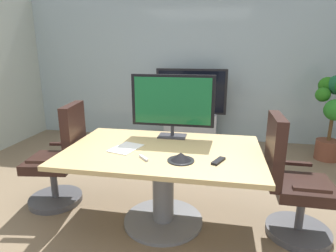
# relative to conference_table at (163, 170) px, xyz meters

# --- Properties ---
(ground_plane) EXTENTS (6.98, 6.98, 0.00)m
(ground_plane) POSITION_rel_conference_table_xyz_m (-0.11, -0.08, -0.54)
(ground_plane) COLOR #7A664C
(wall_back_glass_partition) EXTENTS (5.98, 0.10, 2.65)m
(wall_back_glass_partition) POSITION_rel_conference_table_xyz_m (-0.11, 2.78, 0.78)
(wall_back_glass_partition) COLOR #9EB2B7
(wall_back_glass_partition) RESTS_ON ground
(conference_table) EXTENTS (1.75, 1.12, 0.75)m
(conference_table) POSITION_rel_conference_table_xyz_m (0.00, 0.00, 0.00)
(conference_table) COLOR tan
(conference_table) RESTS_ON ground
(office_chair_left) EXTENTS (0.62, 0.60, 1.09)m
(office_chair_left) POSITION_rel_conference_table_xyz_m (-1.14, 0.16, -0.09)
(office_chair_left) COLOR #4C4C51
(office_chair_left) RESTS_ON ground
(office_chair_right) EXTENTS (0.60, 0.57, 1.09)m
(office_chair_right) POSITION_rel_conference_table_xyz_m (1.14, 0.03, -0.09)
(office_chair_right) COLOR #4C4C51
(office_chair_right) RESTS_ON ground
(tv_monitor) EXTENTS (0.84, 0.18, 0.64)m
(tv_monitor) POSITION_rel_conference_table_xyz_m (0.02, 0.39, 0.56)
(tv_monitor) COLOR #333338
(tv_monitor) RESTS_ON conference_table
(wall_display_unit) EXTENTS (1.20, 0.36, 1.31)m
(wall_display_unit) POSITION_rel_conference_table_xyz_m (0.00, 2.42, -0.10)
(wall_display_unit) COLOR #B7BABC
(wall_display_unit) RESTS_ON ground
(potted_plant) EXTENTS (0.53, 0.67, 1.33)m
(potted_plant) POSITION_rel_conference_table_xyz_m (2.14, 2.02, 0.32)
(potted_plant) COLOR brown
(potted_plant) RESTS_ON ground
(conference_phone) EXTENTS (0.22, 0.22, 0.07)m
(conference_phone) POSITION_rel_conference_table_xyz_m (0.20, -0.24, 0.23)
(conference_phone) COLOR black
(conference_phone) RESTS_ON conference_table
(remote_control) EXTENTS (0.12, 0.18, 0.02)m
(remote_control) POSITION_rel_conference_table_xyz_m (0.50, -0.21, 0.21)
(remote_control) COLOR black
(remote_control) RESTS_ON conference_table
(whiteboard_marker) EXTENTS (0.10, 0.11, 0.02)m
(whiteboard_marker) POSITION_rel_conference_table_xyz_m (-0.11, -0.26, 0.21)
(whiteboard_marker) COLOR silver
(whiteboard_marker) RESTS_ON conference_table
(paper_notepad) EXTENTS (0.29, 0.35, 0.01)m
(paper_notepad) POSITION_rel_conference_table_xyz_m (-0.34, -0.05, 0.21)
(paper_notepad) COLOR white
(paper_notepad) RESTS_ON conference_table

